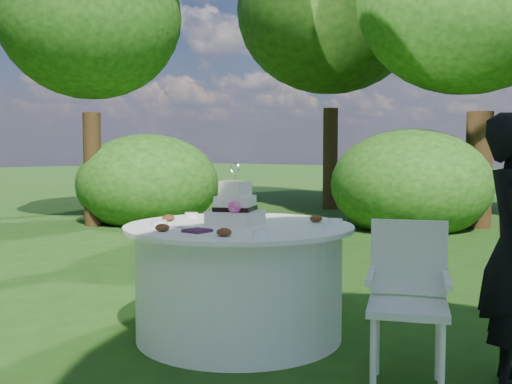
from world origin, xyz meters
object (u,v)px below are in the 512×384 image
cake (235,209)px  chair (408,290)px  table (239,280)px  napkins (197,231)px

cake → chair: bearing=-0.2°
table → cake: cake is taller
napkins → table: napkins is taller
napkins → table: size_ratio=0.09×
napkins → chair: bearing=17.5°
table → chair: bearing=-2.6°
napkins → chair: size_ratio=0.16×
napkins → cake: bearing=94.1°
table → cake: bearing=-75.7°
table → chair: size_ratio=1.76×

